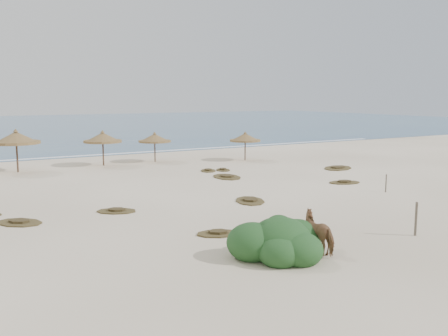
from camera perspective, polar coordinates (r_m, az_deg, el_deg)
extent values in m
plane|color=#F5E5C9|center=(23.95, 1.57, -5.04)|extent=(160.00, 160.00, 0.00)
cube|color=#2B5283|center=(95.76, -22.84, 4.38)|extent=(200.00, 100.00, 0.01)
cube|color=white|center=(47.75, -15.08, 1.39)|extent=(70.00, 0.60, 0.01)
cylinder|color=brown|center=(38.99, -22.57, 1.27)|extent=(0.13, 0.13, 2.36)
cylinder|color=olive|center=(38.89, -22.65, 2.70)|extent=(4.29, 4.29, 0.20)
cone|color=olive|center=(38.86, -22.68, 3.25)|extent=(4.15, 4.15, 0.84)
cone|color=olive|center=(38.82, -22.72, 3.99)|extent=(0.40, 0.40, 0.25)
cylinder|color=brown|center=(40.62, -13.64, 1.76)|extent=(0.12, 0.12, 2.10)
cylinder|color=olive|center=(40.53, -13.68, 2.98)|extent=(3.83, 3.83, 0.18)
cone|color=olive|center=(40.50, -13.70, 3.44)|extent=(3.70, 3.70, 0.75)
cone|color=olive|center=(40.47, -13.72, 4.08)|extent=(0.36, 0.36, 0.22)
cylinder|color=brown|center=(42.04, -7.90, 1.98)|extent=(0.11, 0.11, 1.89)
cylinder|color=olive|center=(41.96, -7.93, 3.05)|extent=(3.19, 3.19, 0.16)
cone|color=olive|center=(41.93, -7.93, 3.45)|extent=(3.08, 3.08, 0.68)
cone|color=olive|center=(41.90, -7.94, 4.00)|extent=(0.32, 0.32, 0.20)
cylinder|color=brown|center=(42.68, 2.43, 2.13)|extent=(0.11, 0.11, 1.86)
cylinder|color=olive|center=(42.60, 2.43, 3.16)|extent=(2.94, 2.94, 0.16)
cone|color=olive|center=(42.58, 2.44, 3.55)|extent=(2.84, 2.84, 0.66)
cone|color=olive|center=(42.55, 2.44, 4.09)|extent=(0.32, 0.32, 0.19)
imported|color=#956B43|center=(18.16, 10.91, -7.21)|extent=(0.88, 1.75, 1.44)
cylinder|color=brown|center=(21.27, 21.09, -5.45)|extent=(0.13, 0.13, 1.36)
cylinder|color=brown|center=(30.14, 18.03, -1.67)|extent=(0.08, 0.08, 1.04)
ellipsoid|color=#275323|center=(17.43, 6.49, -8.23)|extent=(2.15, 2.15, 1.61)
ellipsoid|color=#275323|center=(18.27, 8.33, -7.83)|extent=(1.72, 1.72, 1.29)
ellipsoid|color=#275323|center=(17.31, 3.32, -8.49)|extent=(1.83, 1.83, 1.37)
ellipsoid|color=#275323|center=(17.04, 8.59, -9.23)|extent=(1.61, 1.61, 1.21)
ellipsoid|color=#275323|center=(16.83, 6.39, -9.49)|extent=(1.50, 1.50, 1.13)
ellipsoid|color=#275323|center=(18.60, 6.29, -7.84)|extent=(1.29, 1.29, 0.97)
ellipsoid|color=#275323|center=(17.93, 6.31, -6.51)|extent=(0.97, 0.97, 0.72)
ellipsoid|color=#275323|center=(17.21, 5.43, -6.94)|extent=(0.86, 0.86, 0.64)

